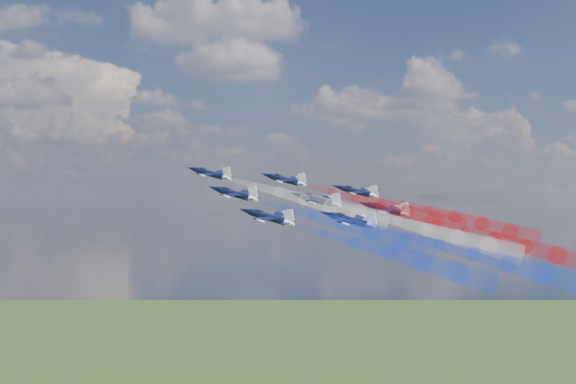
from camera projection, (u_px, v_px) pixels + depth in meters
name	position (u px, v px, depth m)	size (l,w,h in m)	color
jet_lead	(211.00, 174.00, 142.59)	(8.64, 10.80, 2.88)	black
trail_lead	(304.00, 199.00, 133.36)	(3.60, 32.47, 3.60)	white
jet_inner_left	(235.00, 194.00, 129.25)	(8.64, 10.80, 2.88)	black
trail_inner_left	(341.00, 224.00, 120.03)	(3.60, 32.47, 3.60)	blue
jet_inner_right	(285.00, 180.00, 147.02)	(8.64, 10.80, 2.88)	black
trail_inner_right	(381.00, 205.00, 137.80)	(3.60, 32.47, 3.60)	red
jet_outer_left	(269.00, 217.00, 117.96)	(8.64, 10.80, 2.88)	black
trail_outer_left	(388.00, 252.00, 108.73)	(3.60, 32.47, 3.60)	blue
jet_center_third	(318.00, 200.00, 133.02)	(8.64, 10.80, 2.88)	black
trail_center_third	(426.00, 229.00, 123.79)	(3.60, 32.47, 3.60)	white
jet_outer_right	(357.00, 192.00, 150.42)	(8.64, 10.80, 2.88)	black
trail_outer_right	(455.00, 217.00, 141.19)	(3.60, 32.47, 3.60)	red
jet_rear_left	(350.00, 220.00, 121.27)	(8.64, 10.80, 2.88)	black
trail_rear_left	(473.00, 254.00, 112.04)	(3.60, 32.47, 3.60)	blue
jet_rear_right	(386.00, 209.00, 138.30)	(8.64, 10.80, 2.88)	black
trail_rear_right	(495.00, 238.00, 129.07)	(3.60, 32.47, 3.60)	red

